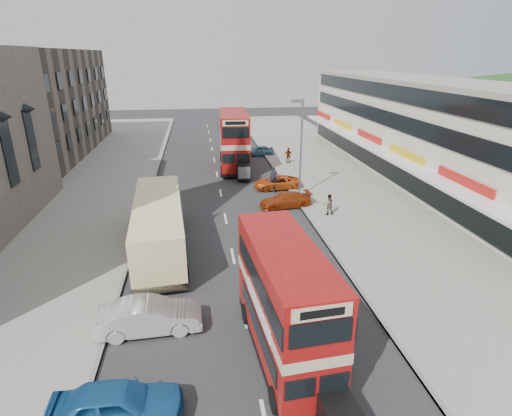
{
  "coord_description": "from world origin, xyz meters",
  "views": [
    {
      "loc": [
        -1.73,
        -13.75,
        11.41
      ],
      "look_at": [
        1.01,
        5.19,
        4.11
      ],
      "focal_mm": 28.29,
      "sensor_mm": 36.0,
      "label": 1
    }
  ],
  "objects_px": {
    "bus_second": "(234,140)",
    "car_right_b": "(277,183)",
    "car_right_c": "(259,151)",
    "pedestrian_far": "(288,155)",
    "car_left_near": "(117,405)",
    "coach": "(159,224)",
    "pedestrian_near": "(329,204)",
    "car_left_front": "(150,316)",
    "car_right_a": "(285,200)",
    "bus_main": "(285,302)",
    "cyclist": "(274,182)",
    "street_lamp": "(300,142)"
  },
  "relations": [
    {
      "from": "coach",
      "to": "car_right_a",
      "type": "height_order",
      "value": "coach"
    },
    {
      "from": "car_right_b",
      "to": "pedestrian_far",
      "type": "bearing_deg",
      "value": 160.33
    },
    {
      "from": "car_right_c",
      "to": "pedestrian_far",
      "type": "distance_m",
      "value": 5.23
    },
    {
      "from": "coach",
      "to": "pedestrian_far",
      "type": "xyz_separation_m",
      "value": [
        12.41,
        19.42,
        -0.74
      ]
    },
    {
      "from": "car_right_a",
      "to": "bus_main",
      "type": "bearing_deg",
      "value": -19.23
    },
    {
      "from": "car_left_front",
      "to": "car_right_b",
      "type": "xyz_separation_m",
      "value": [
        9.38,
        18.99,
        -0.15
      ]
    },
    {
      "from": "car_left_near",
      "to": "pedestrian_near",
      "type": "distance_m",
      "value": 20.76
    },
    {
      "from": "street_lamp",
      "to": "cyclist",
      "type": "xyz_separation_m",
      "value": [
        -1.81,
        1.87,
        -3.98
      ]
    },
    {
      "from": "bus_main",
      "to": "pedestrian_near",
      "type": "bearing_deg",
      "value": -118.67
    },
    {
      "from": "bus_second",
      "to": "pedestrian_far",
      "type": "height_order",
      "value": "bus_second"
    },
    {
      "from": "car_left_front",
      "to": "car_right_b",
      "type": "distance_m",
      "value": 21.18
    },
    {
      "from": "bus_second",
      "to": "car_right_b",
      "type": "relative_size",
      "value": 2.46
    },
    {
      "from": "car_left_front",
      "to": "pedestrian_far",
      "type": "bearing_deg",
      "value": -26.2
    },
    {
      "from": "coach",
      "to": "car_right_b",
      "type": "height_order",
      "value": "coach"
    },
    {
      "from": "car_left_near",
      "to": "coach",
      "type": "bearing_deg",
      "value": -1.57
    },
    {
      "from": "car_right_a",
      "to": "car_right_c",
      "type": "distance_m",
      "value": 17.81
    },
    {
      "from": "car_right_a",
      "to": "cyclist",
      "type": "height_order",
      "value": "cyclist"
    },
    {
      "from": "car_left_near",
      "to": "street_lamp",
      "type": "bearing_deg",
      "value": -27.7
    },
    {
      "from": "car_right_a",
      "to": "pedestrian_near",
      "type": "distance_m",
      "value": 3.66
    },
    {
      "from": "bus_main",
      "to": "car_right_c",
      "type": "distance_m",
      "value": 34.59
    },
    {
      "from": "car_left_near",
      "to": "car_right_b",
      "type": "relative_size",
      "value": 1.02
    },
    {
      "from": "car_left_near",
      "to": "car_right_b",
      "type": "xyz_separation_m",
      "value": [
        9.96,
        23.69,
        -0.15
      ]
    },
    {
      "from": "bus_second",
      "to": "car_left_front",
      "type": "distance_m",
      "value": 27.54
    },
    {
      "from": "pedestrian_far",
      "to": "cyclist",
      "type": "xyz_separation_m",
      "value": [
        -3.34,
        -9.1,
        -0.19
      ]
    },
    {
      "from": "car_left_near",
      "to": "car_right_b",
      "type": "distance_m",
      "value": 25.7
    },
    {
      "from": "street_lamp",
      "to": "bus_main",
      "type": "height_order",
      "value": "street_lamp"
    },
    {
      "from": "cyclist",
      "to": "bus_second",
      "type": "bearing_deg",
      "value": 109.57
    },
    {
      "from": "bus_second",
      "to": "pedestrian_far",
      "type": "distance_m",
      "value": 6.39
    },
    {
      "from": "car_right_a",
      "to": "bus_second",
      "type": "bearing_deg",
      "value": -174.1
    },
    {
      "from": "car_right_a",
      "to": "car_right_b",
      "type": "relative_size",
      "value": 0.97
    },
    {
      "from": "bus_second",
      "to": "car_left_near",
      "type": "xyz_separation_m",
      "value": [
        -6.82,
        -31.43,
        -2.26
      ]
    },
    {
      "from": "car_left_front",
      "to": "car_right_c",
      "type": "xyz_separation_m",
      "value": [
        9.7,
        32.04,
        -0.14
      ]
    },
    {
      "from": "car_left_front",
      "to": "car_right_c",
      "type": "distance_m",
      "value": 33.47
    },
    {
      "from": "coach",
      "to": "pedestrian_near",
      "type": "distance_m",
      "value": 12.65
    },
    {
      "from": "bus_main",
      "to": "car_left_near",
      "type": "relative_size",
      "value": 1.96
    },
    {
      "from": "bus_main",
      "to": "cyclist",
      "type": "bearing_deg",
      "value": -103.8
    },
    {
      "from": "pedestrian_near",
      "to": "car_right_a",
      "type": "bearing_deg",
      "value": -38.7
    },
    {
      "from": "pedestrian_far",
      "to": "car_right_b",
      "type": "bearing_deg",
      "value": -117.37
    },
    {
      "from": "bus_second",
      "to": "car_right_a",
      "type": "bearing_deg",
      "value": 105.97
    },
    {
      "from": "car_left_near",
      "to": "car_right_a",
      "type": "xyz_separation_m",
      "value": [
        9.67,
        18.93,
        -0.14
      ]
    },
    {
      "from": "coach",
      "to": "cyclist",
      "type": "bearing_deg",
      "value": 44.6
    },
    {
      "from": "car_right_a",
      "to": "car_right_c",
      "type": "relative_size",
      "value": 1.17
    },
    {
      "from": "car_right_b",
      "to": "cyclist",
      "type": "bearing_deg",
      "value": -37.85
    },
    {
      "from": "car_left_near",
      "to": "car_right_c",
      "type": "distance_m",
      "value": 38.15
    },
    {
      "from": "car_right_a",
      "to": "car_right_c",
      "type": "height_order",
      "value": "same"
    },
    {
      "from": "car_right_c",
      "to": "car_left_front",
      "type": "bearing_deg",
      "value": -17.81
    },
    {
      "from": "car_left_front",
      "to": "pedestrian_far",
      "type": "relative_size",
      "value": 2.68
    },
    {
      "from": "street_lamp",
      "to": "cyclist",
      "type": "bearing_deg",
      "value": 134.16
    },
    {
      "from": "cyclist",
      "to": "pedestrian_near",
      "type": "bearing_deg",
      "value": -63.7
    },
    {
      "from": "car_left_near",
      "to": "car_right_b",
      "type": "bearing_deg",
      "value": -22.43
    }
  ]
}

